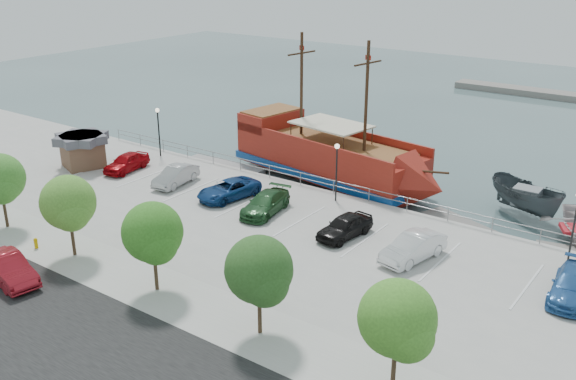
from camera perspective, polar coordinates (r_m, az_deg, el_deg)
The scene contains 26 objects.
ground at distance 41.88m, azimuth -0.49°, elevation -4.92°, with size 160.00×160.00×0.00m, color #395154.
street at distance 31.65m, azimuth -18.37°, elevation -13.31°, with size 100.00×8.00×0.04m, color black.
sidewalk at distance 34.79m, azimuth -10.40°, elevation -9.17°, with size 100.00×4.00×0.05m, color #AAA9A5.
seawall_railing at distance 47.27m, azimuth 5.10°, elevation 0.12°, with size 50.00×0.06×1.00m.
pirate_ship at distance 51.66m, azimuth 4.79°, elevation 2.59°, with size 19.79×8.19×12.32m.
patrol_boat at distance 48.63m, azimuth 20.41°, elevation -0.94°, with size 2.39×6.36×2.46m, color #3D4549.
dock_west at distance 56.15m, azimuth -5.82°, elevation 2.08°, with size 7.64×2.18×0.44m, color gray.
dock_mid at distance 45.53m, azimuth 15.57°, elevation -3.26°, with size 6.80×1.94×0.39m, color slate.
shed at distance 55.75m, azimuth -17.81°, elevation 3.45°, with size 4.29×4.29×2.75m.
street_sedan at distance 38.36m, azimuth -23.63°, elevation -6.42°, with size 1.65×4.72×1.56m, color maroon.
fire_hydrant at distance 41.88m, azimuth -21.50°, elevation -4.39°, with size 0.24×0.24×0.70m.
lamp_post_left at distance 56.48m, azimuth -11.46°, elevation 5.82°, with size 0.36×0.36×4.28m.
lamp_post_mid at distance 45.41m, azimuth 4.35°, elevation 2.49°, with size 0.36×0.36×4.28m.
lamp_post_right at distance 40.05m, azimuth 24.22°, elevation -1.96°, with size 0.36×0.36×4.28m.
tree_b at distance 44.59m, azimuth -24.23°, elevation 0.78°, with size 3.30×3.20×5.00m.
tree_c at distance 38.95m, azimuth -18.91°, elevation -1.26°, with size 3.30×3.20×5.00m.
tree_d at distance 33.82m, azimuth -11.87°, elevation -3.93°, with size 3.30×3.20×5.00m.
tree_e at distance 29.47m, azimuth -2.47°, elevation -7.37°, with size 3.30×3.20×5.00m.
tree_f at distance 26.28m, azimuth 9.89°, elevation -11.50°, with size 3.30×3.20×5.00m.
parked_car_a at distance 53.87m, azimuth -14.16°, elevation 2.42°, with size 1.74×4.33×1.47m, color #9E050B.
parked_car_b at distance 49.94m, azimuth -9.95°, elevation 1.26°, with size 1.52×4.35×1.43m, color #A1A1A1.
parked_car_c at distance 46.70m, azimuth -5.28°, elevation 0.05°, with size 2.26×4.91×1.36m, color navy.
parked_car_d at distance 43.99m, azimuth -2.02°, elevation -1.20°, with size 1.96×4.83×1.40m, color #225027.
parked_car_e at distance 40.54m, azimuth 5.08°, elevation -3.23°, with size 1.72×4.26×1.45m, color black.
parked_car_f at distance 38.24m, azimuth 11.05°, elevation -5.03°, with size 1.62×4.66×1.53m, color silver.
parked_car_h at distance 36.82m, azimuth 24.01°, elevation -7.74°, with size 2.03×4.98×1.45m, color #2A5EA2.
Camera 1 is at (22.32, -30.37, 17.26)m, focal length 40.00 mm.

